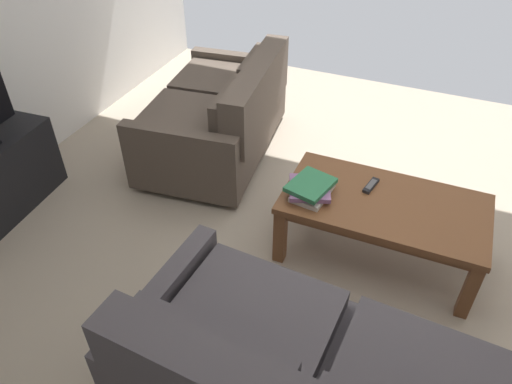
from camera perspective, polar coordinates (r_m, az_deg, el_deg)
ground_plane at (r=3.25m, az=9.99°, el=-6.73°), size 5.24×5.05×0.01m
loveseat_near at (r=3.89m, az=-4.21°, el=9.00°), size 1.02×1.51×0.81m
coffee_table at (r=3.00m, az=14.79°, el=-2.07°), size 1.20×0.64×0.44m
book_stack at (r=2.91m, az=6.47°, el=0.45°), size 0.31×0.32×0.09m
tv_remote at (r=3.05m, az=13.38°, el=0.76°), size 0.08×0.17×0.02m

